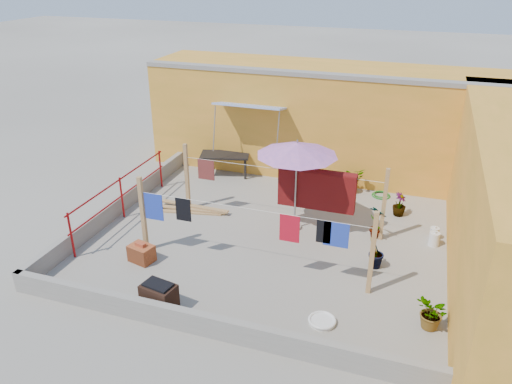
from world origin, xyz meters
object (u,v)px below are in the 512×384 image
(brazier, at_px, (159,297))
(white_basin, at_px, (322,321))
(outdoor_table, at_px, (225,156))
(green_hose, at_px, (381,195))
(water_jug_a, at_px, (434,233))
(brick_stack, at_px, (142,253))
(plant_back_a, at_px, (351,180))
(water_jug_b, at_px, (434,239))
(patio_umbrella, at_px, (297,150))

(brazier, height_order, white_basin, brazier)
(outdoor_table, xyz_separation_m, green_hose, (4.69, -0.00, -0.58))
(water_jug_a, bearing_deg, brick_stack, -153.14)
(plant_back_a, bearing_deg, green_hose, 0.00)
(white_basin, bearing_deg, water_jug_b, 61.95)
(brick_stack, bearing_deg, patio_umbrella, 41.99)
(white_basin, height_order, water_jug_a, water_jug_a)
(water_jug_a, relative_size, water_jug_b, 0.90)
(white_basin, distance_m, plant_back_a, 5.84)
(brick_stack, height_order, white_basin, brick_stack)
(brick_stack, relative_size, plant_back_a, 0.80)
(green_hose, bearing_deg, water_jug_a, -54.31)
(water_jug_b, height_order, plant_back_a, plant_back_a)
(outdoor_table, distance_m, water_jug_a, 6.45)
(water_jug_a, bearing_deg, water_jug_b, -90.00)
(white_basin, relative_size, water_jug_a, 1.53)
(white_basin, bearing_deg, green_hose, 85.66)
(outdoor_table, xyz_separation_m, water_jug_b, (6.12, -2.30, -0.45))
(brazier, bearing_deg, brick_stack, 131.28)
(brick_stack, distance_m, white_basin, 4.25)
(white_basin, bearing_deg, water_jug_a, 63.92)
(patio_umbrella, distance_m, green_hose, 3.73)
(white_basin, xyz_separation_m, water_jug_a, (1.87, 3.82, 0.10))
(brazier, bearing_deg, green_hose, 61.78)
(brazier, relative_size, plant_back_a, 0.94)
(plant_back_a, bearing_deg, outdoor_table, 180.00)
(brick_stack, xyz_separation_m, plant_back_a, (3.75, 5.05, 0.18))
(water_jug_a, bearing_deg, patio_umbrella, -170.34)
(white_basin, xyz_separation_m, plant_back_a, (-0.43, 5.82, 0.33))
(plant_back_a, bearing_deg, patio_umbrella, -110.74)
(brazier, distance_m, green_hose, 7.27)
(patio_umbrella, xyz_separation_m, green_hose, (1.83, 2.55, -2.02))
(water_jug_a, distance_m, plant_back_a, 3.05)
(water_jug_b, height_order, green_hose, water_jug_b)
(brazier, relative_size, white_basin, 1.36)
(brazier, relative_size, water_jug_a, 2.07)
(brick_stack, height_order, brazier, brazier)
(patio_umbrella, xyz_separation_m, water_jug_a, (3.26, 0.56, -1.91))
(brazier, height_order, water_jug_a, brazier)
(outdoor_table, distance_m, brazier, 6.53)
(green_hose, bearing_deg, patio_umbrella, -125.71)
(brazier, bearing_deg, water_jug_a, 42.18)
(water_jug_a, bearing_deg, green_hose, 125.69)
(brazier, xyz_separation_m, plant_back_a, (2.57, 6.40, 0.10))
(outdoor_table, relative_size, brazier, 2.27)
(brick_stack, height_order, green_hose, brick_stack)
(white_basin, xyz_separation_m, green_hose, (0.44, 5.82, -0.01))
(outdoor_table, height_order, green_hose, outdoor_table)
(outdoor_table, distance_m, plant_back_a, 3.83)
(patio_umbrella, relative_size, water_jug_a, 7.02)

